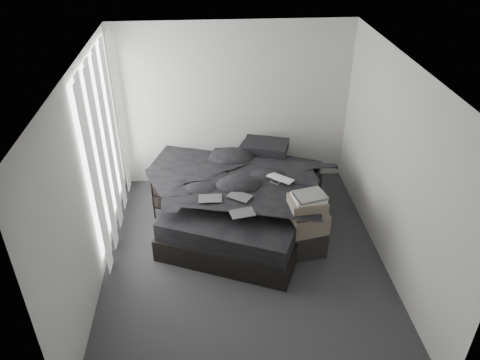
{
  "coord_description": "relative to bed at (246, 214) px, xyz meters",
  "views": [
    {
      "loc": [
        -0.42,
        -4.64,
        4.14
      ],
      "look_at": [
        0.0,
        0.8,
        0.75
      ],
      "focal_mm": 35.0,
      "sensor_mm": 36.0,
      "label": 1
    }
  ],
  "objects": [
    {
      "name": "comic_a",
      "position": [
        -0.51,
        -0.47,
        0.69
      ],
      "size": [
        0.3,
        0.2,
        0.01
      ],
      "primitive_type": "cube",
      "rotation": [
        0.0,
        0.0,
        -0.01
      ],
      "color": "black",
      "rests_on": "duvet"
    },
    {
      "name": "curtain_left",
      "position": [
        -1.82,
        0.08,
        1.12
      ],
      "size": [
        0.06,
        2.12,
        2.48
      ],
      "primitive_type": "cube",
      "color": "white",
      "rests_on": "wall_left"
    },
    {
      "name": "wall_front",
      "position": [
        -0.09,
        -2.92,
        1.14
      ],
      "size": [
        3.6,
        0.01,
        2.6
      ],
      "primitive_type": "cube",
      "color": "silver",
      "rests_on": "ground"
    },
    {
      "name": "comic_c",
      "position": [
        -0.12,
        -0.82,
        0.71
      ],
      "size": [
        0.33,
        0.25,
        0.01
      ],
      "primitive_type": "cube",
      "rotation": [
        0.0,
        0.0,
        0.21
      ],
      "color": "black",
      "rests_on": "duvet"
    },
    {
      "name": "side_stand",
      "position": [
        -1.21,
        0.34,
        0.14
      ],
      "size": [
        0.33,
        0.33,
        0.6
      ],
      "primitive_type": "cylinder",
      "rotation": [
        0.0,
        0.0,
        0.0
      ],
      "color": "black",
      "rests_on": "floor"
    },
    {
      "name": "floor",
      "position": [
        -0.09,
        -0.82,
        -0.16
      ],
      "size": [
        3.6,
        4.2,
        0.01
      ],
      "primitive_type": "cube",
      "color": "#313133",
      "rests_on": "ground"
    },
    {
      "name": "art_book_snake",
      "position": [
        0.73,
        -0.71,
        0.75
      ],
      "size": [
        0.43,
        0.38,
        0.04
      ],
      "primitive_type": "cube",
      "rotation": [
        0.0,
        0.0,
        0.25
      ],
      "color": "silver",
      "rests_on": "art_book_white"
    },
    {
      "name": "bed",
      "position": [
        0.0,
        0.0,
        0.0
      ],
      "size": [
        2.56,
        2.87,
        0.32
      ],
      "primitive_type": "cube",
      "rotation": [
        0.0,
        0.0,
        -0.4
      ],
      "color": "black",
      "rests_on": "floor"
    },
    {
      "name": "wall_back",
      "position": [
        -0.09,
        1.28,
        1.14
      ],
      "size": [
        3.6,
        0.01,
        2.6
      ],
      "primitive_type": "cube",
      "color": "silver",
      "rests_on": "ground"
    },
    {
      "name": "duvet",
      "position": [
        -0.02,
        -0.05,
        0.55
      ],
      "size": [
        2.39,
        2.53,
        0.27
      ],
      "primitive_type": "imported",
      "rotation": [
        0.0,
        0.0,
        -0.4
      ],
      "color": "black",
      "rests_on": "mattress"
    },
    {
      "name": "pillow_lower",
      "position": [
        0.3,
        0.87,
        0.49
      ],
      "size": [
        0.84,
        0.72,
        0.16
      ],
      "primitive_type": "cube",
      "rotation": [
        0.0,
        0.0,
        -0.4
      ],
      "color": "black",
      "rests_on": "mattress"
    },
    {
      "name": "mattress",
      "position": [
        0.0,
        0.0,
        0.29
      ],
      "size": [
        2.47,
        2.78,
        0.25
      ],
      "primitive_type": "cube",
      "rotation": [
        0.0,
        0.0,
        -0.4
      ],
      "color": "black",
      "rests_on": "bed"
    },
    {
      "name": "comic_b",
      "position": [
        -0.12,
        -0.44,
        0.7
      ],
      "size": [
        0.36,
        0.33,
        0.01
      ],
      "primitive_type": "cube",
      "rotation": [
        0.0,
        0.0,
        -0.61
      ],
      "color": "black",
      "rests_on": "duvet"
    },
    {
      "name": "ceiling",
      "position": [
        -0.09,
        -0.82,
        2.44
      ],
      "size": [
        3.6,
        4.2,
        0.01
      ],
      "primitive_type": "cube",
      "color": "white",
      "rests_on": "ground"
    },
    {
      "name": "art_book_white",
      "position": [
        0.72,
        -0.7,
        0.71
      ],
      "size": [
        0.42,
        0.36,
        0.04
      ],
      "primitive_type": "cube",
      "rotation": [
        0.0,
        0.0,
        0.14
      ],
      "color": "silver",
      "rests_on": "box_upper"
    },
    {
      "name": "window_left",
      "position": [
        -1.87,
        0.08,
        1.19
      ],
      "size": [
        0.02,
        2.0,
        2.3
      ],
      "primitive_type": "cube",
      "color": "white",
      "rests_on": "wall_left"
    },
    {
      "name": "floor_books",
      "position": [
        -1.02,
        -0.17,
        -0.08
      ],
      "size": [
        0.22,
        0.26,
        0.16
      ],
      "primitive_type": "cube",
      "rotation": [
        0.0,
        0.0,
        -0.32
      ],
      "color": "black",
      "rests_on": "floor"
    },
    {
      "name": "papers",
      "position": [
        -1.2,
        0.33,
        0.44
      ],
      "size": [
        0.26,
        0.21,
        0.01
      ],
      "primitive_type": "cube",
      "rotation": [
        0.0,
        0.0,
        0.18
      ],
      "color": "white",
      "rests_on": "side_stand"
    },
    {
      "name": "laptop",
      "position": [
        0.42,
        -0.12,
        0.7
      ],
      "size": [
        0.44,
        0.43,
        0.03
      ],
      "primitive_type": "imported",
      "rotation": [
        0.0,
        0.0,
        -0.71
      ],
      "color": "silver",
      "rests_on": "duvet"
    },
    {
      "name": "pillow_upper",
      "position": [
        0.37,
        0.81,
        0.65
      ],
      "size": [
        0.77,
        0.63,
        0.15
      ],
      "primitive_type": "cube",
      "rotation": [
        0.0,
        0.0,
        -0.29
      ],
      "color": "black",
      "rests_on": "pillow_lower"
    },
    {
      "name": "box_upper",
      "position": [
        0.71,
        -0.7,
        0.6
      ],
      "size": [
        0.48,
        0.4,
        0.2
      ],
      "primitive_type": "cube",
      "rotation": [
        0.0,
        0.0,
        0.09
      ],
      "color": "#6B6154",
      "rests_on": "box_mid"
    },
    {
      "name": "box_lower",
      "position": [
        0.72,
        -0.7,
        0.03
      ],
      "size": [
        0.56,
        0.46,
        0.37
      ],
      "primitive_type": "cube",
      "rotation": [
        0.0,
        0.0,
        0.14
      ],
      "color": "black",
      "rests_on": "floor"
    },
    {
      "name": "wall_right",
      "position": [
        1.71,
        -0.82,
        1.14
      ],
      "size": [
        0.01,
        4.2,
        2.6
      ],
      "primitive_type": "cube",
      "color": "silver",
      "rests_on": "ground"
    },
    {
      "name": "box_mid",
      "position": [
        0.73,
        -0.71,
        0.36
      ],
      "size": [
        0.54,
        0.46,
        0.29
      ],
      "primitive_type": "cube",
      "rotation": [
        0.0,
        0.0,
        0.21
      ],
      "color": "#6B6154",
      "rests_on": "box_lower"
    },
    {
      "name": "wall_left",
      "position": [
        -1.89,
        -0.82,
        1.14
      ],
      "size": [
        0.01,
        4.2,
        2.6
      ],
      "primitive_type": "cube",
      "color": "silver",
      "rests_on": "ground"
    }
  ]
}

